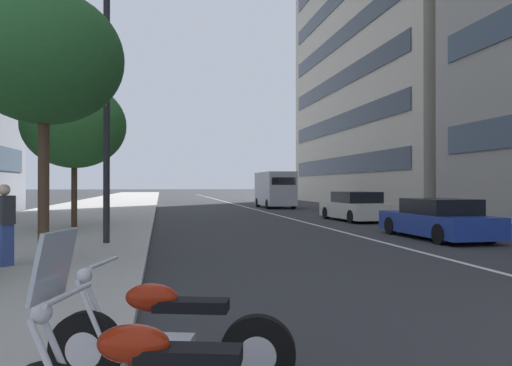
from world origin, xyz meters
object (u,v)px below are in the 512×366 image
Objects in this scene: motorcycle_second_in_row at (168,340)px; street_lamp_with_banners at (120,65)px; car_mid_block_traffic at (355,207)px; street_tree_by_lamp_post at (44,58)px; car_far_down_avenue at (437,220)px; pedestrian_on_plaza at (4,225)px; street_tree_far_plaza at (74,125)px; delivery_van_ahead at (275,189)px.

street_lamp_with_banners reaches higher than motorcycle_second_in_row.
street_tree_by_lamp_post is at bearing 132.76° from car_mid_block_traffic.
car_far_down_avenue is 0.99× the size of car_mid_block_traffic.
pedestrian_on_plaza is (-12.02, 12.45, 0.30)m from car_mid_block_traffic.
car_mid_block_traffic is (8.01, -0.47, 0.05)m from car_far_down_avenue.
car_mid_block_traffic is at bearing -179.46° from pedestrian_on_plaza.
motorcycle_second_in_row is 1.30× the size of pedestrian_on_plaza.
street_lamp_with_banners is 1.50× the size of street_tree_far_plaza.
car_far_down_avenue is 2.86× the size of pedestrian_on_plaza.
street_tree_far_plaza is 3.43× the size of pedestrian_on_plaza.
delivery_van_ahead is 28.53m from pedestrian_on_plaza.
street_tree_far_plaza is (-16.82, 11.92, 2.60)m from delivery_van_ahead.
car_far_down_avenue is (10.24, -8.86, 0.20)m from motorcycle_second_in_row.
street_lamp_with_banners is at bearing -19.00° from street_tree_by_lamp_post.
street_tree_far_plaza is (9.13, 0.92, -0.29)m from street_tree_by_lamp_post.
delivery_van_ahead is 0.91× the size of street_tree_far_plaza.
car_far_down_avenue is at bearing -112.99° from street_tree_far_plaza.
pedestrian_on_plaza is at bearing 131.17° from car_mid_block_traffic.
street_tree_by_lamp_post is (-3.96, 11.26, 3.73)m from car_far_down_avenue.
street_lamp_with_banners reaches higher than delivery_van_ahead.
car_mid_block_traffic is (18.25, -9.32, 0.25)m from motorcycle_second_in_row.
street_tree_far_plaza reaches higher than pedestrian_on_plaza.
street_tree_by_lamp_post is 3.46m from pedestrian_on_plaza.
street_tree_far_plaza reaches higher than car_far_down_avenue.
car_far_down_avenue is 0.84× the size of street_tree_far_plaza.
car_mid_block_traffic is 17.16m from street_tree_by_lamp_post.
street_lamp_with_banners is (9.83, 1.18, 4.70)m from motorcycle_second_in_row.
car_mid_block_traffic reaches higher than car_far_down_avenue.
pedestrian_on_plaza is (-26.00, 11.73, -0.49)m from delivery_van_ahead.
motorcycle_second_in_row is 13.54m from car_far_down_avenue.
street_tree_far_plaza is (5.57, 2.14, -1.06)m from street_lamp_with_banners.
delivery_van_ahead reaches higher than pedestrian_on_plaza.
street_tree_by_lamp_post is at bearing 108.69° from car_far_down_avenue.
street_tree_far_plaza is (-2.84, 12.64, 3.39)m from car_mid_block_traffic.
delivery_van_ahead is 24.71m from street_lamp_with_banners.
car_far_down_avenue is 8.02m from car_mid_block_traffic.
motorcycle_second_in_row is at bearing 163.82° from delivery_van_ahead.
car_mid_block_traffic is 13.40m from street_tree_far_plaza.
motorcycle_second_in_row is at bearing 138.46° from car_far_down_avenue.
street_tree_far_plaza is (15.40, 3.32, 3.64)m from motorcycle_second_in_row.
car_far_down_avenue is 0.92× the size of delivery_van_ahead.
motorcycle_second_in_row is 0.38× the size of street_tree_by_lamp_post.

